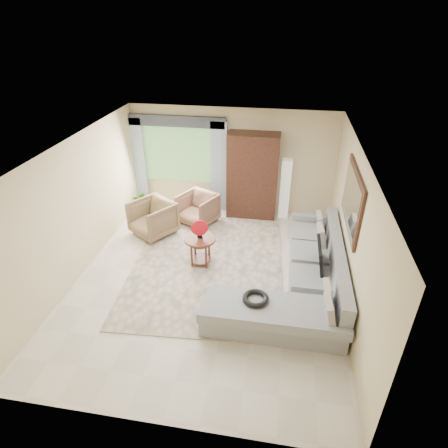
% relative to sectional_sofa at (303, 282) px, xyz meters
% --- Properties ---
extents(ground, '(6.00, 6.00, 0.00)m').
position_rel_sectional_sofa_xyz_m(ground, '(-1.78, 0.18, -0.28)').
color(ground, silver).
rests_on(ground, ground).
extents(area_rug, '(3.25, 4.18, 0.02)m').
position_rel_sectional_sofa_xyz_m(area_rug, '(-1.88, 0.61, -0.27)').
color(area_rug, beige).
rests_on(area_rug, ground).
extents(sectional_sofa, '(2.30, 3.46, 0.90)m').
position_rel_sectional_sofa_xyz_m(sectional_sofa, '(0.00, 0.00, 0.00)').
color(sectional_sofa, gray).
rests_on(sectional_sofa, ground).
extents(tv_screen, '(0.14, 0.74, 0.48)m').
position_rel_sectional_sofa_xyz_m(tv_screen, '(0.27, 0.26, 0.44)').
color(tv_screen, black).
rests_on(tv_screen, sectional_sofa).
extents(garden_hose, '(0.43, 0.43, 0.09)m').
position_rel_sectional_sofa_xyz_m(garden_hose, '(-0.78, -0.87, 0.26)').
color(garden_hose, black).
rests_on(garden_hose, sectional_sofa).
extents(coffee_table, '(0.63, 0.63, 0.63)m').
position_rel_sectional_sofa_xyz_m(coffee_table, '(-2.03, 0.62, 0.05)').
color(coffee_table, '#4B2314').
rests_on(coffee_table, ground).
extents(red_disc, '(0.33, 0.13, 0.34)m').
position_rel_sectional_sofa_xyz_m(red_disc, '(-2.03, 0.62, 0.58)').
color(red_disc, red).
rests_on(red_disc, coffee_table).
extents(armchair_left, '(1.21, 1.22, 0.81)m').
position_rel_sectional_sofa_xyz_m(armchair_left, '(-3.37, 1.61, 0.12)').
color(armchair_left, olive).
rests_on(armchair_left, ground).
extents(armchair_right, '(1.07, 1.08, 0.74)m').
position_rel_sectional_sofa_xyz_m(armchair_right, '(-2.47, 2.30, 0.09)').
color(armchair_right, '#9B6A54').
rests_on(armchair_right, ground).
extents(potted_plant, '(0.47, 0.42, 0.49)m').
position_rel_sectional_sofa_xyz_m(potted_plant, '(-4.05, 2.72, -0.04)').
color(potted_plant, '#999999').
rests_on(potted_plant, ground).
extents(armoire, '(1.20, 0.55, 2.10)m').
position_rel_sectional_sofa_xyz_m(armoire, '(-1.23, 2.90, 0.77)').
color(armoire, black).
rests_on(armoire, ground).
extents(floor_lamp, '(0.24, 0.24, 1.50)m').
position_rel_sectional_sofa_xyz_m(floor_lamp, '(-0.43, 2.96, 0.47)').
color(floor_lamp, silver).
rests_on(floor_lamp, ground).
extents(window, '(1.80, 0.04, 1.40)m').
position_rel_sectional_sofa_xyz_m(window, '(-3.13, 3.15, 1.12)').
color(window, '#669E59').
rests_on(window, wall_back).
extents(curtain_left, '(0.40, 0.08, 2.30)m').
position_rel_sectional_sofa_xyz_m(curtain_left, '(-4.18, 3.06, 0.87)').
color(curtain_left, '#9EB7CC').
rests_on(curtain_left, ground).
extents(curtain_right, '(0.40, 0.08, 2.30)m').
position_rel_sectional_sofa_xyz_m(curtain_right, '(-2.08, 3.06, 0.87)').
color(curtain_right, '#9EB7CC').
rests_on(curtain_right, ground).
extents(valance, '(2.40, 0.12, 0.26)m').
position_rel_sectional_sofa_xyz_m(valance, '(-3.13, 3.08, 1.97)').
color(valance, '#1E232D').
rests_on(valance, wall_back).
extents(wall_mirror, '(0.05, 1.70, 1.05)m').
position_rel_sectional_sofa_xyz_m(wall_mirror, '(0.68, 0.53, 1.47)').
color(wall_mirror, black).
rests_on(wall_mirror, wall_right).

